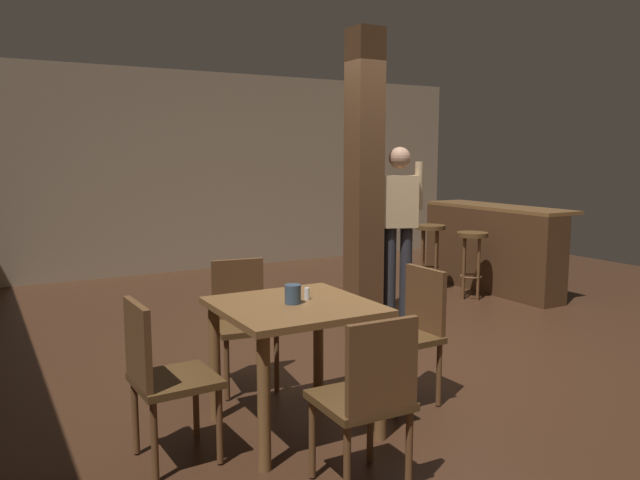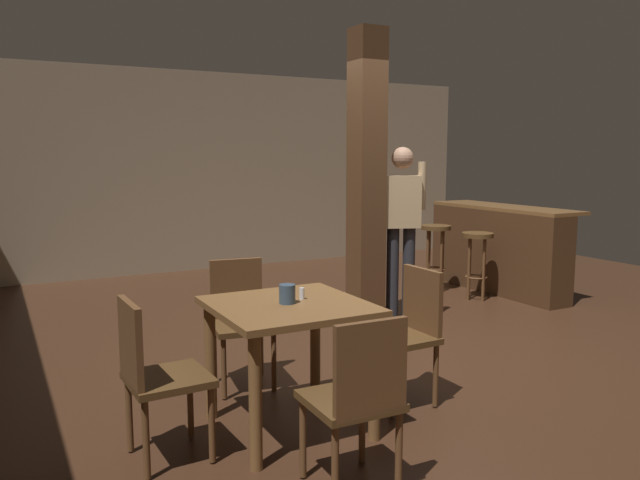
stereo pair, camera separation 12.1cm
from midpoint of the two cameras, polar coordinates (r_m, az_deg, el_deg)
The scene contains 14 objects.
ground_plane at distance 5.48m, azimuth 8.90°, elevation -9.79°, with size 10.80×10.80×0.00m, color #382114.
wall_back at distance 9.22m, azimuth -8.03°, elevation 6.22°, with size 8.00×0.10×2.80m, color gray.
pillar at distance 5.92m, azimuth 4.85°, elevation 5.39°, with size 0.28×0.28×2.80m, color #4C301C.
dining_table at distance 3.74m, azimuth -1.92°, elevation -7.94°, with size 0.88×0.88×0.78m.
chair_south at distance 3.09m, azimuth 4.63°, elevation -13.93°, with size 0.43×0.43×0.89m.
chair_north at distance 4.51m, azimuth -6.54°, elevation -6.89°, with size 0.47×0.47×0.89m.
chair_west at distance 3.49m, azimuth -13.97°, elevation -11.58°, with size 0.44×0.44×0.89m.
chair_east at distance 4.22m, azimuth 8.87°, elevation -7.97°, with size 0.43×0.43×0.89m.
napkin_cup at distance 3.68m, azimuth -2.08°, elevation -4.96°, with size 0.10×0.10×0.11m, color #33475B.
salt_shaker at distance 3.79m, azimuth -0.75°, elevation -4.92°, with size 0.03×0.03×0.07m, color silver.
standing_person at distance 6.08m, azimuth 8.02°, elevation 1.65°, with size 0.46×0.31×1.72m.
bar_counter at distance 7.82m, azimuth 16.32°, elevation -0.73°, with size 0.56×1.99×1.03m.
bar_stool_near at distance 7.31m, azimuth 14.63°, elevation -0.84°, with size 0.35×0.35×0.77m.
bar_stool_mid at distance 7.65m, azimuth 10.96°, elevation -0.16°, with size 0.36×0.36×0.80m.
Camera 2 is at (-3.11, -4.19, 1.65)m, focal length 35.00 mm.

